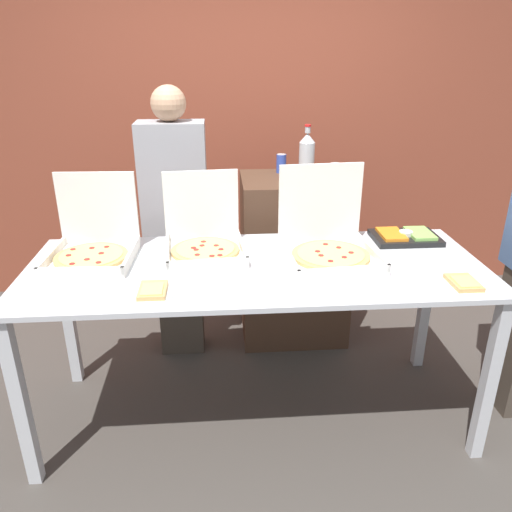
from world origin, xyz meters
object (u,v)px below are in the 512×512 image
(soda_bottle, at_px, (307,156))
(pizza_box_far_right, at_px, (328,242))
(paper_plate_front_center, at_px, (153,291))
(person_guest_plaid, at_px, (176,223))
(veggie_tray, at_px, (405,237))
(pizza_box_near_right, at_px, (204,239))
(paper_plate_front_left, at_px, (464,283))
(pizza_box_far_left, at_px, (93,245))
(soda_can_silver, at_px, (335,173))
(soda_can_colored, at_px, (281,163))

(soda_bottle, bearing_deg, pizza_box_far_right, -90.68)
(paper_plate_front_center, relative_size, person_guest_plaid, 0.12)
(veggie_tray, relative_size, soda_bottle, 1.07)
(pizza_box_near_right, relative_size, paper_plate_front_left, 2.13)
(pizza_box_far_left, bearing_deg, paper_plate_front_left, -12.26)
(soda_can_silver, bearing_deg, paper_plate_front_left, -69.80)
(soda_bottle, height_order, soda_can_silver, soda_bottle)
(paper_plate_front_left, distance_m, person_guest_plaid, 1.71)
(paper_plate_front_center, bearing_deg, pizza_box_far_right, 22.79)
(pizza_box_near_right, xyz_separation_m, pizza_box_far_left, (-0.57, -0.04, 0.00))
(pizza_box_far_right, xyz_separation_m, pizza_box_far_left, (-1.20, 0.07, -0.01))
(paper_plate_front_left, relative_size, soda_can_silver, 1.70)
(pizza_box_far_left, bearing_deg, paper_plate_front_center, -48.66)
(pizza_box_far_right, distance_m, paper_plate_front_center, 0.93)
(pizza_box_far_left, height_order, paper_plate_front_center, pizza_box_far_left)
(pizza_box_near_right, distance_m, soda_can_colored, 1.00)
(pizza_box_far_right, relative_size, veggie_tray, 1.38)
(pizza_box_far_right, relative_size, soda_can_silver, 4.04)
(paper_plate_front_center, bearing_deg, veggie_tray, 22.49)
(pizza_box_near_right, bearing_deg, pizza_box_far_right, -14.62)
(paper_plate_front_center, xyz_separation_m, soda_can_silver, (1.02, 1.00, 0.27))
(pizza_box_far_right, distance_m, person_guest_plaid, 1.04)
(soda_can_colored, bearing_deg, veggie_tray, -50.43)
(paper_plate_front_left, bearing_deg, pizza_box_far_right, 144.56)
(pizza_box_far_left, xyz_separation_m, soda_can_colored, (1.07, 0.87, 0.21))
(paper_plate_front_center, height_order, soda_bottle, soda_bottle)
(pizza_box_near_right, distance_m, soda_bottle, 0.97)
(paper_plate_front_left, height_order, soda_can_silver, soda_can_silver)
(veggie_tray, height_order, person_guest_plaid, person_guest_plaid)
(pizza_box_near_right, height_order, pizza_box_far_right, pizza_box_far_right)
(soda_can_colored, distance_m, person_guest_plaid, 0.82)
(soda_can_colored, bearing_deg, paper_plate_front_center, -119.17)
(paper_plate_front_center, distance_m, soda_can_colored, 1.51)
(pizza_box_far_right, distance_m, soda_bottle, 0.82)
(pizza_box_far_right, height_order, paper_plate_front_center, pizza_box_far_right)
(soda_can_colored, relative_size, person_guest_plaid, 0.07)
(veggie_tray, distance_m, soda_bottle, 0.82)
(veggie_tray, bearing_deg, pizza_box_far_right, -158.04)
(pizza_box_far_right, distance_m, soda_can_silver, 0.70)
(veggie_tray, bearing_deg, soda_bottle, 129.88)
(pizza_box_near_right, height_order, soda_bottle, soda_bottle)
(paper_plate_front_left, xyz_separation_m, person_guest_plaid, (-1.37, 1.02, -0.03))
(soda_bottle, bearing_deg, paper_plate_front_center, -127.54)
(pizza_box_far_right, relative_size, soda_bottle, 1.47)
(pizza_box_far_right, height_order, soda_bottle, soda_bottle)
(soda_can_silver, relative_size, soda_can_colored, 1.00)
(paper_plate_front_center, height_order, soda_can_colored, soda_can_colored)
(soda_can_colored, bearing_deg, pizza_box_near_right, -121.26)
(paper_plate_front_left, relative_size, soda_can_colored, 1.70)
(soda_can_colored, bearing_deg, paper_plate_front_left, -63.00)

